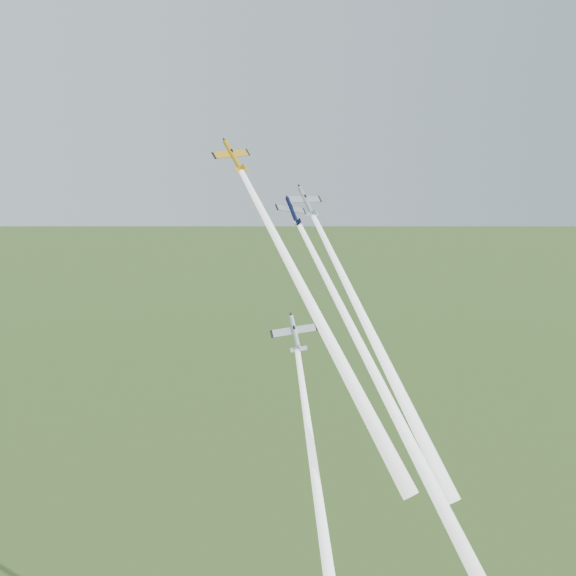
{
  "coord_description": "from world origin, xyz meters",
  "views": [
    {
      "loc": [
        -55.05,
        -117.08,
        117.5
      ],
      "look_at": [
        0.0,
        -6.0,
        92.0
      ],
      "focal_mm": 45.0,
      "sensor_mm": 36.0,
      "label": 1
    }
  ],
  "objects": [
    {
      "name": "smoke_trail_silver_low",
      "position": [
        -4.64,
        -28.17,
        56.09
      ],
      "size": [
        13.07,
        41.13,
        52.22
      ],
      "primitive_type": null,
      "rotation": [
        -0.67,
        0.0,
        -0.26
      ],
      "color": "white"
    },
    {
      "name": "smoke_trail_silver_right",
      "position": [
        14.33,
        -13.52,
        80.97
      ],
      "size": [
        11.47,
        36.92,
        46.58
      ],
      "primitive_type": null,
      "rotation": [
        -0.67,
        0.0,
        0.24
      ],
      "color": "white"
    },
    {
      "name": "smoke_trail_navy",
      "position": [
        11.06,
        -21.81,
        74.52
      ],
      "size": [
        15.43,
        44.46,
        57.02
      ],
      "primitive_type": null,
      "rotation": [
        -0.67,
        0.0,
        0.29
      ],
      "color": "white"
    },
    {
      "name": "plane_navy",
      "position": [
        4.32,
        0.97,
        104.75
      ],
      "size": [
        7.68,
        7.45,
        7.53
      ],
      "primitive_type": null,
      "rotation": [
        0.9,
        0.16,
        0.29
      ],
      "color": "black"
    },
    {
      "name": "plane_silver_low",
      "position": [
        0.89,
        -7.01,
        83.92
      ],
      "size": [
        9.25,
        8.43,
        8.4
      ],
      "primitive_type": null,
      "rotation": [
        0.9,
        -0.11,
        -0.26
      ],
      "color": "silver"
    },
    {
      "name": "plane_silver_right",
      "position": [
        9.62,
        5.57,
        105.97
      ],
      "size": [
        9.43,
        8.05,
        7.64
      ],
      "primitive_type": null,
      "rotation": [
        0.9,
        0.03,
        0.24
      ],
      "color": "#AFB6BE"
    },
    {
      "name": "plane_yellow",
      "position": [
        -7.3,
        0.61,
        114.78
      ],
      "size": [
        9.97,
        8.25,
        7.6
      ],
      "primitive_type": null,
      "rotation": [
        0.9,
        -0.06,
        0.34
      ],
      "color": "gold"
    },
    {
      "name": "smoke_trail_yellow",
      "position": [
        -0.49,
        -18.71,
        88.72
      ],
      "size": [
        15.43,
        37.7,
        48.7
      ],
      "primitive_type": null,
      "rotation": [
        -0.67,
        0.0,
        0.34
      ],
      "color": "white"
    }
  ]
}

